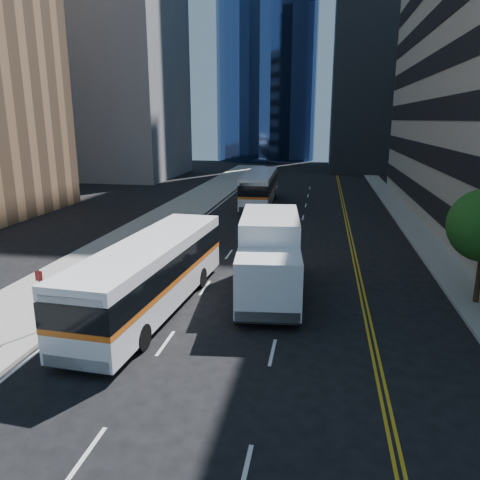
{
  "coord_description": "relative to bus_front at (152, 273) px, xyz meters",
  "views": [
    {
      "loc": [
        2.0,
        -13.15,
        8.07
      ],
      "look_at": [
        -1.56,
        6.95,
        2.8
      ],
      "focal_mm": 35.0,
      "sensor_mm": 36.0,
      "label": 1
    }
  ],
  "objects": [
    {
      "name": "ground",
      "position": [
        5.08,
        -5.0,
        -1.67
      ],
      "size": [
        160.0,
        160.0,
        0.0
      ],
      "primitive_type": "plane",
      "color": "black",
      "rests_on": "ground"
    },
    {
      "name": "midrise_west",
      "position": [
        -22.92,
        47.0,
        15.83
      ],
      "size": [
        18.0,
        18.0,
        35.0
      ],
      "primitive_type": "cube",
      "color": "gray",
      "rests_on": "ground"
    },
    {
      "name": "sidewalk_west",
      "position": [
        -5.42,
        20.0,
        -1.6
      ],
      "size": [
        5.0,
        90.0,
        0.15
      ],
      "primitive_type": "cube",
      "color": "gray",
      "rests_on": "ground"
    },
    {
      "name": "box_truck",
      "position": [
        4.8,
        2.54,
        0.28
      ],
      "size": [
        3.43,
        7.98,
        3.71
      ],
      "rotation": [
        0.0,
        0.0,
        0.1
      ],
      "color": "white",
      "rests_on": "ground"
    },
    {
      "name": "bus_front",
      "position": [
        0.0,
        0.0,
        0.0
      ],
      "size": [
        3.34,
        12.02,
        3.06
      ],
      "rotation": [
        0.0,
        0.0,
        -0.06
      ],
      "color": "white",
      "rests_on": "ground"
    },
    {
      "name": "sidewalk_east",
      "position": [
        14.08,
        20.0,
        -1.6
      ],
      "size": [
        2.0,
        90.0,
        0.15
      ],
      "primitive_type": "cube",
      "color": "gray",
      "rests_on": "ground"
    },
    {
      "name": "bus_rear",
      "position": [
        1.08,
        26.86,
        0.03
      ],
      "size": [
        3.04,
        12.15,
        3.11
      ],
      "rotation": [
        0.0,
        0.0,
        0.03
      ],
      "color": "white",
      "rests_on": "ground"
    }
  ]
}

